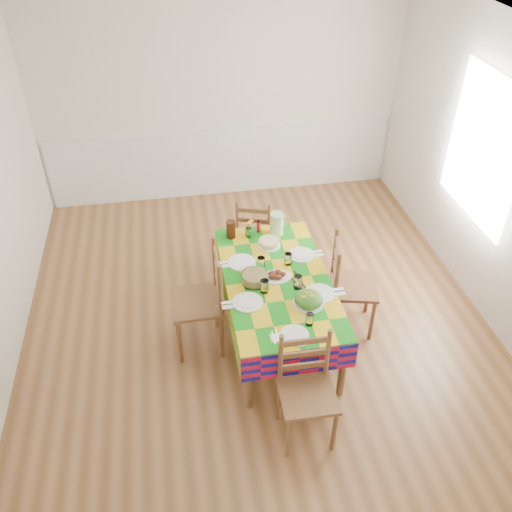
{
  "coord_description": "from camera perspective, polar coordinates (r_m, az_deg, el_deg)",
  "views": [
    {
      "loc": [
        -0.69,
        -3.91,
        3.77
      ],
      "look_at": [
        -0.02,
        -0.16,
        0.88
      ],
      "focal_mm": 38.0,
      "sensor_mm": 36.0,
      "label": 1
    }
  ],
  "objects": [
    {
      "name": "setting_left_far",
      "position": [
        4.99,
        -0.85,
        -0.7
      ],
      "size": [
        0.47,
        0.28,
        0.12
      ],
      "rotation": [
        0.0,
        0.0,
        1.57
      ],
      "color": "white",
      "rests_on": "dining_table"
    },
    {
      "name": "setting_near_head",
      "position": [
        4.36,
        4.59,
        -7.69
      ],
      "size": [
        0.37,
        0.25,
        0.11
      ],
      "color": "white",
      "rests_on": "dining_table"
    },
    {
      "name": "room",
      "position": [
        4.65,
        -0.07,
        5.8
      ],
      "size": [
        4.58,
        5.08,
        2.78
      ],
      "color": "brown",
      "rests_on": "ground"
    },
    {
      "name": "wainscot",
      "position": [
        7.22,
        -3.54,
        10.05
      ],
      "size": [
        4.41,
        0.06,
        0.92
      ],
      "color": "white",
      "rests_on": "room"
    },
    {
      "name": "chair_left",
      "position": [
        4.88,
        -5.69,
        -4.76
      ],
      "size": [
        0.45,
        0.47,
        1.06
      ],
      "rotation": [
        0.0,
        0.0,
        -1.57
      ],
      "color": "brown",
      "rests_on": "room"
    },
    {
      "name": "setting_right_far",
      "position": [
        5.09,
        4.36,
        -0.02
      ],
      "size": [
        0.46,
        0.27,
        0.12
      ],
      "rotation": [
        0.0,
        0.0,
        -1.57
      ],
      "color": "white",
      "rests_on": "dining_table"
    },
    {
      "name": "salad_platter",
      "position": [
        4.6,
        5.56,
        -4.58
      ],
      "size": [
        0.27,
        0.27,
        0.11
      ],
      "color": "white",
      "rests_on": "dining_table"
    },
    {
      "name": "dining_table",
      "position": [
        4.9,
        2.26,
        -3.13
      ],
      "size": [
        0.94,
        1.75,
        0.68
      ],
      "color": "brown",
      "rests_on": "room"
    },
    {
      "name": "window_right",
      "position": [
        5.6,
        22.81,
        10.31
      ],
      "size": [
        0.0,
        1.4,
        1.4
      ],
      "primitive_type": "plane",
      "rotation": [
        0.0,
        -1.57,
        0.0
      ],
      "color": "white",
      "rests_on": "room"
    },
    {
      "name": "chair_far",
      "position": [
        5.86,
        -0.11,
        2.43
      ],
      "size": [
        0.49,
        0.47,
        0.88
      ],
      "rotation": [
        0.0,
        0.0,
        2.82
      ],
      "color": "brown",
      "rests_on": "room"
    },
    {
      "name": "hot_sauce",
      "position": [
        5.4,
        0.24,
        3.19
      ],
      "size": [
        0.03,
        0.03,
        0.14
      ],
      "primitive_type": "cylinder",
      "color": "red",
      "rests_on": "dining_table"
    },
    {
      "name": "serving_utensils",
      "position": [
        4.83,
        4.46,
        -2.74
      ],
      "size": [
        0.14,
        0.32,
        0.01
      ],
      "color": "black",
      "rests_on": "dining_table"
    },
    {
      "name": "chair_near",
      "position": [
        4.25,
        5.35,
        -13.96
      ],
      "size": [
        0.43,
        0.41,
        0.96
      ],
      "rotation": [
        0.0,
        0.0,
        -0.02
      ],
      "color": "brown",
      "rests_on": "room"
    },
    {
      "name": "flower_vase",
      "position": [
        5.33,
        -0.81,
        2.75
      ],
      "size": [
        0.12,
        0.1,
        0.19
      ],
      "color": "white",
      "rests_on": "dining_table"
    },
    {
      "name": "tea_pitcher",
      "position": [
        5.32,
        -2.66,
        2.81
      ],
      "size": [
        0.09,
        0.09,
        0.18
      ],
      "primitive_type": "cylinder",
      "color": "#32140B",
      "rests_on": "dining_table"
    },
    {
      "name": "green_pitcher",
      "position": [
        5.36,
        2.19,
        3.42
      ],
      "size": [
        0.14,
        0.14,
        0.23
      ],
      "primitive_type": "cylinder",
      "color": "#B2D395",
      "rests_on": "dining_table"
    },
    {
      "name": "setting_left_near",
      "position": [
        4.63,
        -0.3,
        -4.28
      ],
      "size": [
        0.48,
        0.28,
        0.13
      ],
      "rotation": [
        0.0,
        0.0,
        1.57
      ],
      "color": "white",
      "rests_on": "dining_table"
    },
    {
      "name": "setting_right_near",
      "position": [
        4.72,
        5.95,
        -3.5
      ],
      "size": [
        0.5,
        0.29,
        0.13
      ],
      "rotation": [
        0.0,
        0.0,
        -1.57
      ],
      "color": "white",
      "rests_on": "dining_table"
    },
    {
      "name": "chair_right",
      "position": [
        5.14,
        9.76,
        -3.1
      ],
      "size": [
        0.51,
        0.53,
        1.0
      ],
      "rotation": [
        0.0,
        0.0,
        1.33
      ],
      "color": "brown",
      "rests_on": "room"
    },
    {
      "name": "pasta_bowl",
      "position": [
        4.79,
        -0.17,
        -2.31
      ],
      "size": [
        0.24,
        0.24,
        0.09
      ],
      "color": "white",
      "rests_on": "dining_table"
    },
    {
      "name": "cake",
      "position": [
        5.24,
        1.35,
        1.37
      ],
      "size": [
        0.23,
        0.23,
        0.06
      ],
      "color": "white",
      "rests_on": "dining_table"
    },
    {
      "name": "meat_platter",
      "position": [
        4.85,
        2.17,
        -2.08
      ],
      "size": [
        0.28,
        0.2,
        0.05
      ],
      "color": "white",
      "rests_on": "dining_table"
    },
    {
      "name": "name_card",
      "position": [
        4.26,
        4.79,
        -9.38
      ],
      "size": [
        0.07,
        0.02,
        0.02
      ],
      "primitive_type": "cube",
      "color": "white",
      "rests_on": "dining_table"
    }
  ]
}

